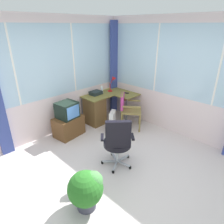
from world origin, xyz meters
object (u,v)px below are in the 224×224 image
object	(u,v)px
paper_tray	(96,93)
wooden_armchair	(127,106)
tv_remote	(126,93)
space_heater	(113,122)
tv_on_stand	(68,121)
desk	(97,109)
desk_lamp	(113,81)
office_chair	(118,141)
potted_plant	(86,189)
spray_bottle	(102,89)

from	to	relation	value
paper_tray	wooden_armchair	bearing A→B (deg)	-73.69
tv_remote	wooden_armchair	bearing A→B (deg)	-152.07
space_heater	tv_on_stand	bearing A→B (deg)	141.12
tv_remote	wooden_armchair	xyz separation A→B (m)	(-0.38, -0.35, -0.17)
desk	space_heater	size ratio (longest dim) A/B	2.24
desk_lamp	space_heater	xyz separation A→B (m)	(-0.73, -0.68, -0.73)
desk_lamp	tv_on_stand	size ratio (longest dim) A/B	0.50
tv_remote	office_chair	world-z (taller)	office_chair
desk	potted_plant	size ratio (longest dim) A/B	2.11
wooden_armchair	space_heater	bearing A→B (deg)	173.73
paper_tray	potted_plant	distance (m)	2.88
wooden_armchair	tv_on_stand	bearing A→B (deg)	150.75
desk	wooden_armchair	size ratio (longest dim) A/B	1.42
desk	space_heater	distance (m)	0.69
tv_remote	space_heater	xyz separation A→B (m)	(-0.82, -0.31, -0.46)
desk_lamp	potted_plant	size ratio (longest dim) A/B	0.70
space_heater	potted_plant	size ratio (longest dim) A/B	0.94
desk	paper_tray	size ratio (longest dim) A/B	4.18
desk_lamp	spray_bottle	world-z (taller)	desk_lamp
office_chair	paper_tray	bearing A→B (deg)	59.57
wooden_armchair	potted_plant	world-z (taller)	wooden_armchair
office_chair	potted_plant	size ratio (longest dim) A/B	1.65
wooden_armchair	office_chair	xyz separation A→B (m)	(-1.27, -0.89, -0.03)
tv_on_stand	space_heater	bearing A→B (deg)	-38.88
paper_tray	space_heater	size ratio (longest dim) A/B	0.54
desk	spray_bottle	size ratio (longest dim) A/B	5.81
desk_lamp	office_chair	distance (m)	2.29
office_chair	space_heater	size ratio (longest dim) A/B	1.75
potted_plant	desk_lamp	bearing A→B (deg)	37.55
paper_tray	tv_remote	bearing A→B (deg)	-38.12
spray_bottle	office_chair	world-z (taller)	office_chair
tv_remote	spray_bottle	distance (m)	0.65
desk	tv_remote	world-z (taller)	tv_remote
paper_tray	wooden_armchair	size ratio (longest dim) A/B	0.34
space_heater	potted_plant	bearing A→B (deg)	-145.07
spray_bottle	potted_plant	size ratio (longest dim) A/B	0.36
spray_bottle	potted_plant	world-z (taller)	spray_bottle
spray_bottle	space_heater	xyz separation A→B (m)	(-0.39, -0.78, -0.56)
space_heater	paper_tray	bearing A→B (deg)	76.61
desk	potted_plant	xyz separation A→B (m)	(-1.88, -1.92, -0.06)
spray_bottle	wooden_armchair	xyz separation A→B (m)	(0.05, -0.83, -0.26)
space_heater	office_chair	bearing A→B (deg)	-131.57
spray_bottle	tv_remote	bearing A→B (deg)	-47.77
desk	paper_tray	distance (m)	0.41
tv_remote	tv_on_stand	xyz separation A→B (m)	(-1.63, 0.34, -0.38)
desk_lamp	tv_remote	size ratio (longest dim) A/B	2.77
desk_lamp	paper_tray	bearing A→B (deg)	167.53
tv_on_stand	office_chair	bearing A→B (deg)	-90.98
tv_remote	office_chair	xyz separation A→B (m)	(-1.65, -1.24, -0.20)
tv_remote	potted_plant	xyz separation A→B (m)	(-2.61, -1.55, -0.41)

